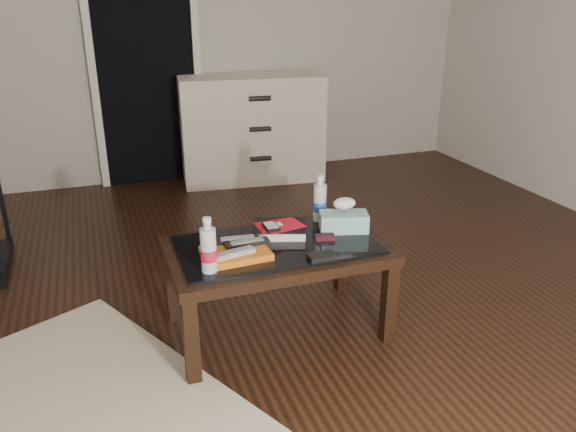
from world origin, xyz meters
The scene contains 16 objects.
ground centered at (0.00, 0.00, 0.00)m, with size 5.00×5.00×0.00m, color black.
doorway centered at (-0.40, 2.47, 1.02)m, with size 0.90×0.08×2.07m.
coffee_table centered at (-0.14, -0.14, 0.40)m, with size 1.00×0.60×0.46m.
dresser centered at (0.42, 2.23, 0.45)m, with size 1.25×0.63×0.90m.
magazines centered at (-0.36, -0.21, 0.48)m, with size 0.28×0.21×0.03m, color #CB6313.
remote_silver centered at (-0.38, -0.26, 0.50)m, with size 0.20×0.05×0.02m, color #A0A0A4.
remote_black_front centered at (-0.29, -0.17, 0.50)m, with size 0.20×0.05×0.02m, color black.
remote_black_back centered at (-0.32, -0.12, 0.50)m, with size 0.20×0.05×0.02m, color black.
textbook centered at (-0.09, -0.04, 0.48)m, with size 0.25×0.20×0.05m, color black.
dvd_mailers centered at (-0.11, -0.04, 0.51)m, with size 0.19×0.14×0.01m, color red.
ipod centered at (-0.15, -0.07, 0.52)m, with size 0.06×0.10×0.02m, color black.
flip_phone centered at (0.09, -0.17, 0.47)m, with size 0.09×0.05×0.02m, color black.
wallet centered at (-0.01, -0.36, 0.47)m, with size 0.12×0.07×0.02m, color black.
water_bottle_left centered at (-0.49, -0.31, 0.58)m, with size 0.07×0.07×0.24m, color silver.
water_bottle_right centered at (0.15, 0.06, 0.58)m, with size 0.07×0.07×0.24m, color silver.
tissue_box centered at (0.21, -0.10, 0.51)m, with size 0.23×0.12×0.09m, color #238278.
Camera 1 is at (-0.89, -2.38, 1.54)m, focal length 35.00 mm.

